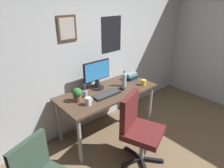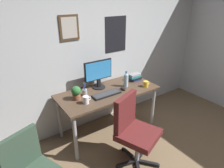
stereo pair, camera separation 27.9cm
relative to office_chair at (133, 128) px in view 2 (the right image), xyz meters
name	(u,v)px [view 2 (the right image)]	position (x,y,z in m)	size (l,w,h in m)	color
wall_back	(103,46)	(0.29, 1.13, 0.77)	(4.40, 0.10, 2.60)	silver
desk	(108,96)	(0.10, 0.71, 0.12)	(1.52, 0.69, 0.73)	#4C3828
office_chair	(133,128)	(0.00, 0.00, 0.00)	(0.60, 0.60, 0.95)	#591E1E
monitor	(98,73)	(0.05, 0.90, 0.44)	(0.46, 0.20, 0.43)	black
keyboard	(106,94)	(0.01, 0.61, 0.21)	(0.43, 0.15, 0.03)	black
computer_mouse	(123,89)	(0.31, 0.61, 0.22)	(0.06, 0.11, 0.04)	black
water_bottle	(126,80)	(0.42, 0.68, 0.30)	(0.07, 0.07, 0.25)	silver
coffee_mug_near	(146,84)	(0.67, 0.50, 0.24)	(0.12, 0.08, 0.09)	yellow
coffee_mug_far	(86,100)	(-0.35, 0.56, 0.25)	(0.12, 0.08, 0.10)	white
potted_plant	(76,92)	(-0.40, 0.74, 0.30)	(0.13, 0.13, 0.20)	brown
pen_cup	(85,92)	(-0.26, 0.78, 0.25)	(0.07, 0.07, 0.20)	#9EA0A5
book_stack_left	(135,77)	(0.70, 0.80, 0.26)	(0.21, 0.16, 0.11)	navy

